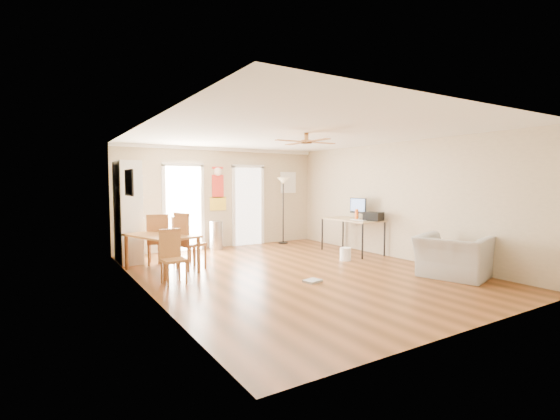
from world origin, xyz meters
TOP-DOWN VIEW (x-y plane):
  - floor at (0.00, 0.00)m, footprint 7.00×7.00m
  - ceiling at (0.00, 0.00)m, footprint 5.50×7.00m
  - wall_back at (0.00, 3.50)m, footprint 5.50×0.04m
  - wall_front at (0.00, -3.50)m, footprint 5.50×0.04m
  - wall_left at (-2.75, 0.00)m, footprint 0.04×7.00m
  - wall_right at (2.75, 0.00)m, footprint 0.04×7.00m
  - crown_molding at (0.00, 0.00)m, footprint 5.50×7.00m
  - kitchen_doorway at (-1.05, 3.48)m, footprint 0.90×0.10m
  - bathroom_doorway at (0.75, 3.48)m, footprint 0.80×0.10m
  - wall_decal at (-0.13, 3.48)m, footprint 0.46×0.03m
  - ac_grille at (2.05, 3.47)m, footprint 0.50×0.04m
  - framed_poster at (-2.73, 1.40)m, footprint 0.04×0.66m
  - ceiling_fan at (0.00, -0.30)m, footprint 1.24×1.24m
  - bookshelf at (-2.51, 2.71)m, footprint 0.73×1.06m
  - dining_table at (-2.15, 1.43)m, footprint 1.25×1.61m
  - dining_chair_right_a at (-1.60, 1.77)m, footprint 0.43×0.43m
  - dining_chair_right_b at (-1.60, 1.35)m, footprint 0.56×0.56m
  - dining_chair_near at (-2.24, 0.37)m, footprint 0.39×0.39m
  - dining_chair_far at (-2.02, 2.16)m, footprint 0.54×0.54m
  - trash_can at (-0.30, 3.19)m, footprint 0.42×0.42m
  - torchiere_lamp at (1.70, 3.18)m, footprint 0.43×0.43m
  - computer_desk at (2.32, 1.03)m, footprint 0.77×1.53m
  - imac at (2.47, 1.00)m, footprint 0.24×0.54m
  - keyboard at (2.20, 0.69)m, footprint 0.16×0.41m
  - printer at (2.45, 0.46)m, footprint 0.43×0.47m
  - orange_bottle at (2.30, 0.86)m, footprint 0.10×0.10m
  - wastebasket_a at (1.55, 0.38)m, footprint 0.27×0.27m
  - floor_cloth at (-0.19, -0.77)m, footprint 0.33×0.28m
  - armchair at (2.15, -1.82)m, footprint 1.30×1.39m

SIDE VIEW (x-z plane):
  - floor at x=0.00m, z-range 0.00..0.00m
  - floor_cloth at x=-0.19m, z-range 0.00..0.04m
  - wastebasket_a at x=1.55m, z-range 0.00..0.28m
  - dining_table at x=-2.15m, z-range 0.00..0.71m
  - trash_can at x=-0.30m, z-range 0.00..0.72m
  - armchair at x=2.15m, z-range 0.00..0.75m
  - computer_desk at x=2.32m, z-range 0.00..0.82m
  - dining_chair_near at x=-2.24m, z-range 0.00..0.91m
  - dining_chair_right_a at x=-1.60m, z-range 0.00..0.99m
  - dining_chair_far at x=-2.02m, z-range 0.00..1.05m
  - dining_chair_right_b at x=-1.60m, z-range 0.00..1.11m
  - keyboard at x=2.20m, z-range 0.82..0.84m
  - torchiere_lamp at x=1.70m, z-range 0.00..1.84m
  - printer at x=2.45m, z-range 0.82..1.02m
  - orange_bottle at x=2.30m, z-range 0.82..1.07m
  - kitchen_doorway at x=-1.05m, z-range 0.00..2.10m
  - bathroom_doorway at x=0.75m, z-range 0.00..2.10m
  - imac at x=2.47m, z-range 0.82..1.33m
  - bookshelf at x=-2.51m, z-range 0.00..2.15m
  - wall_back at x=0.00m, z-range 0.00..2.60m
  - wall_front at x=0.00m, z-range 0.00..2.60m
  - wall_left at x=-2.75m, z-range 0.00..2.60m
  - wall_right at x=2.75m, z-range 0.00..2.60m
  - wall_decal at x=-0.13m, z-range 1.00..2.10m
  - ac_grille at x=2.05m, z-range 1.40..2.00m
  - framed_poster at x=-2.73m, z-range 1.46..1.94m
  - ceiling_fan at x=0.00m, z-range 2.33..2.53m
  - crown_molding at x=0.00m, z-range 2.52..2.60m
  - ceiling at x=0.00m, z-range 2.60..2.60m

